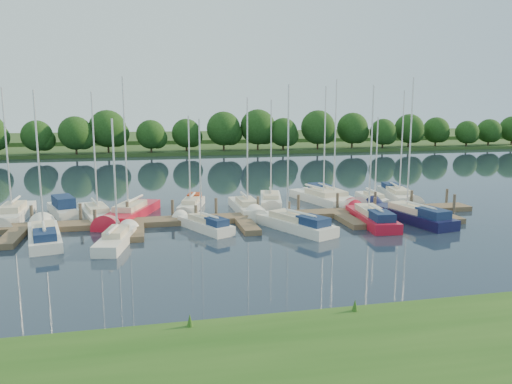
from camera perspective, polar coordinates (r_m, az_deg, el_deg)
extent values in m
plane|color=#1B2536|center=(31.80, 0.87, -6.41)|extent=(260.00, 260.00, 0.00)
cube|color=#214B15|center=(17.68, 13.67, -19.78)|extent=(90.00, 10.00, 0.50)
cube|color=brown|center=(39.33, -1.82, -2.94)|extent=(40.00, 2.00, 0.40)
cube|color=brown|center=(36.88, -26.20, -4.84)|extent=(1.20, 4.00, 0.40)
cube|color=brown|center=(35.79, -13.64, -4.51)|extent=(1.20, 4.00, 0.40)
cube|color=brown|center=(36.47, -0.94, -3.96)|extent=(1.20, 4.00, 0.40)
cube|color=brown|center=(38.81, 10.73, -3.28)|extent=(1.20, 4.00, 0.40)
cube|color=brown|center=(42.56, 20.69, -2.60)|extent=(1.20, 4.00, 0.40)
cylinder|color=#473D33|center=(40.77, -24.22, -2.78)|extent=(0.24, 0.24, 2.00)
cylinder|color=#473D33|center=(40.19, -19.40, -2.64)|extent=(0.24, 0.24, 2.00)
cylinder|color=#473D33|center=(39.91, -14.47, -2.48)|extent=(0.24, 0.24, 2.00)
cylinder|color=#473D33|center=(39.92, -9.51, -2.29)|extent=(0.24, 0.24, 2.00)
cylinder|color=#473D33|center=(40.23, -4.59, -2.09)|extent=(0.24, 0.24, 2.00)
cylinder|color=#473D33|center=(40.83, 0.22, -1.88)|extent=(0.24, 0.24, 2.00)
cylinder|color=#473D33|center=(41.71, 4.86, -1.67)|extent=(0.24, 0.24, 2.00)
cylinder|color=#473D33|center=(42.85, 9.28, -1.45)|extent=(0.24, 0.24, 2.00)
cylinder|color=#473D33|center=(44.23, 13.44, -1.24)|extent=(0.24, 0.24, 2.00)
cylinder|color=#473D33|center=(45.83, 17.33, -1.04)|extent=(0.24, 0.24, 2.00)
cylinder|color=#473D33|center=(47.63, 20.94, -0.85)|extent=(0.24, 0.24, 2.00)
cylinder|color=#473D33|center=(37.52, -17.90, -3.42)|extent=(0.24, 0.24, 2.00)
cylinder|color=#473D33|center=(37.50, -6.87, -3.02)|extent=(0.24, 0.24, 2.00)
cylinder|color=#473D33|center=(38.83, 3.77, -2.52)|extent=(0.24, 0.24, 2.00)
cylinder|color=#473D33|center=(41.39, 13.39, -2.00)|extent=(0.24, 0.24, 2.00)
cylinder|color=#473D33|center=(44.96, 21.69, -1.50)|extent=(0.24, 0.24, 2.00)
cube|color=#213D17|center=(105.29, -8.61, 5.06)|extent=(180.00, 30.00, 0.60)
cube|color=#3B5726|center=(130.15, -9.38, 6.12)|extent=(220.00, 40.00, 1.40)
sphere|color=#17350E|center=(94.27, -27.04, 5.66)|extent=(4.51, 4.51, 4.51)
cylinder|color=#38281C|center=(93.56, -23.47, 4.44)|extent=(0.36, 0.36, 2.77)
sphere|color=#17350E|center=(93.35, -23.62, 6.50)|extent=(6.46, 6.46, 6.46)
sphere|color=#17350E|center=(93.34, -22.72, 5.99)|extent=(4.62, 4.62, 4.62)
cylinder|color=#38281C|center=(94.36, -20.28, 4.48)|extent=(0.36, 0.36, 2.11)
sphere|color=#17350E|center=(94.18, -20.38, 6.04)|extent=(4.93, 4.93, 4.93)
sphere|color=#17350E|center=(94.28, -19.70, 5.66)|extent=(3.52, 3.52, 3.52)
cylinder|color=#38281C|center=(93.24, -16.56, 4.77)|extent=(0.36, 0.36, 2.58)
sphere|color=#17350E|center=(93.04, -16.65, 6.70)|extent=(6.03, 6.03, 6.03)
sphere|color=#17350E|center=(93.20, -15.82, 6.22)|extent=(4.30, 4.30, 4.30)
cylinder|color=#38281C|center=(91.17, -12.35, 4.83)|extent=(0.36, 0.36, 2.54)
sphere|color=#17350E|center=(90.96, -12.42, 6.77)|extent=(5.92, 5.92, 5.92)
sphere|color=#17350E|center=(91.22, -11.60, 6.28)|extent=(4.23, 4.23, 4.23)
cylinder|color=#38281C|center=(92.42, -8.47, 4.88)|extent=(0.36, 0.36, 2.11)
sphere|color=#17350E|center=(92.23, -8.51, 6.47)|extent=(4.91, 4.91, 4.91)
sphere|color=#17350E|center=(92.55, -7.85, 6.06)|extent=(3.51, 3.51, 3.51)
cylinder|color=#38281C|center=(94.78, -4.03, 5.21)|extent=(0.36, 0.36, 2.52)
sphere|color=#17350E|center=(94.58, -4.05, 7.07)|extent=(5.88, 5.88, 5.88)
sphere|color=#17350E|center=(95.01, -3.31, 6.58)|extent=(4.20, 4.20, 4.20)
cylinder|color=#38281C|center=(93.16, -0.28, 5.16)|extent=(0.36, 0.36, 2.53)
sphere|color=#17350E|center=(92.96, -0.28, 7.06)|extent=(5.91, 5.91, 5.91)
sphere|color=#17350E|center=(93.47, 0.46, 6.56)|extent=(4.22, 4.22, 4.22)
cylinder|color=#38281C|center=(95.10, 3.92, 5.29)|extent=(0.36, 0.36, 2.74)
sphere|color=#17350E|center=(94.90, 3.94, 7.31)|extent=(6.39, 6.39, 6.39)
sphere|color=#17350E|center=(95.53, 4.70, 6.77)|extent=(4.57, 4.57, 4.57)
cylinder|color=#38281C|center=(98.91, 7.08, 5.43)|extent=(0.36, 0.36, 2.80)
sphere|color=#17350E|center=(98.71, 7.13, 7.41)|extent=(6.53, 6.53, 6.53)
sphere|color=#17350E|center=(99.42, 7.84, 6.88)|extent=(4.67, 4.67, 4.67)
cylinder|color=#38281C|center=(101.79, 10.34, 5.29)|extent=(0.36, 0.36, 2.15)
sphere|color=#17350E|center=(101.62, 10.39, 6.77)|extent=(5.02, 5.02, 5.02)
sphere|color=#17350E|center=(102.27, 10.89, 6.37)|extent=(3.59, 3.59, 3.59)
cylinder|color=#38281C|center=(101.88, 13.81, 5.23)|extent=(0.36, 0.36, 2.37)
sphere|color=#17350E|center=(101.70, 13.88, 6.85)|extent=(5.52, 5.52, 5.52)
sphere|color=#17350E|center=(102.44, 14.41, 6.41)|extent=(3.94, 3.94, 3.94)
cylinder|color=#38281C|center=(106.76, 16.42, 5.44)|extent=(0.36, 0.36, 2.83)
sphere|color=#17350E|center=(106.57, 16.52, 7.29)|extent=(6.60, 6.60, 6.60)
sphere|color=#17350E|center=(107.47, 17.10, 6.77)|extent=(4.72, 4.72, 4.72)
cylinder|color=#38281C|center=(109.69, 19.87, 5.31)|extent=(0.36, 0.36, 2.65)
sphere|color=#17350E|center=(109.52, 19.97, 7.00)|extent=(6.17, 6.17, 6.17)
sphere|color=#17350E|center=(110.44, 20.47, 6.53)|extent=(4.41, 4.41, 4.41)
cylinder|color=#38281C|center=(111.24, 22.79, 5.17)|extent=(0.36, 0.36, 2.57)
sphere|color=#17350E|center=(111.07, 22.90, 6.78)|extent=(6.00, 6.00, 6.00)
sphere|color=#17350E|center=(112.02, 23.35, 6.33)|extent=(4.29, 4.29, 4.29)
cylinder|color=#38281C|center=(116.45, 25.22, 5.22)|extent=(0.36, 0.36, 2.75)
sphere|color=#17350E|center=(116.28, 25.34, 6.87)|extent=(6.42, 6.42, 6.42)
sphere|color=#17350E|center=(117.32, 25.78, 6.40)|extent=(4.59, 4.59, 4.59)
cube|color=silver|center=(44.28, -25.86, -2.55)|extent=(2.03, 7.03, 1.25)
cone|color=silver|center=(40.95, -26.93, -3.58)|extent=(1.00, 2.46, 0.98)
cube|color=beige|center=(43.79, -26.04, -1.61)|extent=(1.50, 3.17, 0.57)
cylinder|color=silver|center=(42.86, -26.60, 4.30)|extent=(0.12, 0.12, 9.47)
cylinder|color=silver|center=(44.72, -25.79, -0.77)|extent=(0.13, 3.16, 0.10)
cylinder|color=silver|center=(44.72, -25.79, -0.77)|extent=(0.23, 2.81, 0.20)
cube|color=silver|center=(44.21, -21.08, -2.24)|extent=(3.40, 5.59, 1.10)
cone|color=silver|center=(41.65, -20.39, -2.91)|extent=(1.35, 1.79, 0.88)
cube|color=#15264A|center=(44.04, -21.15, -1.10)|extent=(2.28, 3.22, 0.99)
cube|color=silver|center=(42.31, -17.76, -2.57)|extent=(3.61, 7.15, 1.03)
cone|color=silver|center=(38.99, -16.92, -3.56)|extent=(1.54, 2.58, 0.96)
cube|color=beige|center=(41.85, -17.73, -1.79)|extent=(2.18, 3.37, 0.47)
cylinder|color=silver|center=(40.87, -17.98, 4.32)|extent=(0.12, 0.12, 9.30)
cylinder|color=silver|center=(42.78, -17.99, -1.05)|extent=(0.88, 3.03, 0.10)
cylinder|color=silver|center=(42.78, -17.99, -1.05)|extent=(0.89, 2.72, 0.20)
cube|color=red|center=(41.74, -13.96, -2.55)|extent=(4.71, 7.92, 1.19)
cone|color=red|center=(38.31, -16.11, -3.75)|extent=(1.95, 2.89, 1.07)
cube|color=beige|center=(41.23, -14.21, -1.62)|extent=(2.72, 3.79, 0.54)
cylinder|color=silver|center=(40.21, -14.72, 5.28)|extent=(0.12, 0.12, 10.34)
cylinder|color=silver|center=(42.20, -13.64, -0.74)|extent=(1.31, 3.26, 0.10)
cylinder|color=silver|center=(42.20, -13.64, -0.74)|extent=(1.27, 2.94, 0.20)
cube|color=silver|center=(43.88, -7.38, -1.74)|extent=(2.94, 5.73, 0.99)
cone|color=silver|center=(41.23, -8.05, -2.51)|extent=(1.25, 2.07, 0.77)
cube|color=beige|center=(43.50, -7.46, -1.02)|extent=(1.77, 2.70, 0.45)
cube|color=#9B3316|center=(45.24, -7.06, -0.47)|extent=(1.48, 1.88, 0.49)
cylinder|color=silver|center=(42.70, -7.63, 3.65)|extent=(0.12, 0.12, 7.45)
cylinder|color=silver|center=(44.23, -7.28, -0.36)|extent=(0.75, 2.42, 0.10)
cylinder|color=silver|center=(44.23, -7.28, -0.36)|extent=(0.77, 2.18, 0.20)
cube|color=silver|center=(42.47, -1.17, -2.05)|extent=(1.98, 6.57, 1.17)
cone|color=silver|center=(39.36, -0.12, -3.00)|extent=(0.97, 2.31, 0.91)
cube|color=beige|center=(42.00, -1.07, -1.13)|extent=(1.44, 2.97, 0.53)
cylinder|color=silver|center=(41.09, -0.99, 4.61)|extent=(0.12, 0.12, 8.81)
cylinder|color=silver|center=(42.86, -1.36, -0.32)|extent=(0.17, 2.94, 0.10)
cylinder|color=silver|center=(42.86, -1.36, -0.32)|extent=(0.26, 2.62, 0.20)
cube|color=silver|center=(46.23, 1.68, -1.07)|extent=(3.24, 6.77, 0.98)
cone|color=silver|center=(43.03, 1.78, -1.89)|extent=(1.40, 2.43, 0.91)
cube|color=beige|center=(45.80, 1.69, -0.40)|extent=(1.99, 3.17, 0.45)
cylinder|color=silver|center=(44.91, 1.73, 4.90)|extent=(0.12, 0.12, 8.82)
cylinder|color=silver|center=(46.70, 1.67, 0.25)|extent=(0.75, 2.89, 0.10)
cylinder|color=silver|center=(46.70, 1.67, 0.25)|extent=(0.78, 2.59, 0.20)
cube|color=silver|center=(47.04, 7.18, -0.95)|extent=(3.89, 7.58, 1.18)
cone|color=silver|center=(44.16, 9.89, -1.73)|extent=(1.66, 2.73, 1.02)
cube|color=beige|center=(46.61, 7.46, -0.10)|extent=(2.34, 3.57, 0.54)
cylinder|color=silver|center=(45.73, 7.86, 5.72)|extent=(0.12, 0.12, 9.85)
cylinder|color=silver|center=(47.42, 6.71, 0.61)|extent=(0.96, 3.19, 0.10)
cylinder|color=silver|center=(47.42, 6.71, 0.61)|extent=(0.96, 2.87, 0.20)
cube|color=silver|center=(48.03, 8.42, -0.76)|extent=(3.03, 8.00, 1.10)
cone|color=silver|center=(44.66, 10.70, -1.63)|extent=(1.39, 2.84, 1.09)
cube|color=beige|center=(47.57, 8.65, -0.01)|extent=(2.02, 3.67, 0.50)
cube|color=#15264A|center=(49.82, 7.30, 0.59)|extent=(1.78, 2.50, 0.55)
cylinder|color=silver|center=(46.63, 9.04, 6.13)|extent=(0.12, 0.12, 10.55)
cylinder|color=silver|center=(48.53, 8.03, 0.68)|extent=(0.49, 3.50, 0.10)
cylinder|color=silver|center=(48.53, 8.03, 0.68)|extent=(0.54, 3.13, 0.20)
cube|color=silver|center=(47.73, 13.17, -0.98)|extent=(1.92, 5.49, 0.95)
cone|color=silver|center=(45.28, 14.39, -1.61)|extent=(0.90, 1.94, 0.75)
cube|color=beige|center=(47.38, 13.31, -0.34)|extent=(1.31, 2.50, 0.43)
cylinder|color=silver|center=(46.66, 13.60, 3.84)|extent=(0.12, 0.12, 7.27)
cylinder|color=silver|center=(48.07, 12.98, 0.23)|extent=(0.28, 2.42, 0.10)
cylinder|color=silver|center=(48.07, 12.98, 0.23)|extent=(0.36, 2.16, 0.20)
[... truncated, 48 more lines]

